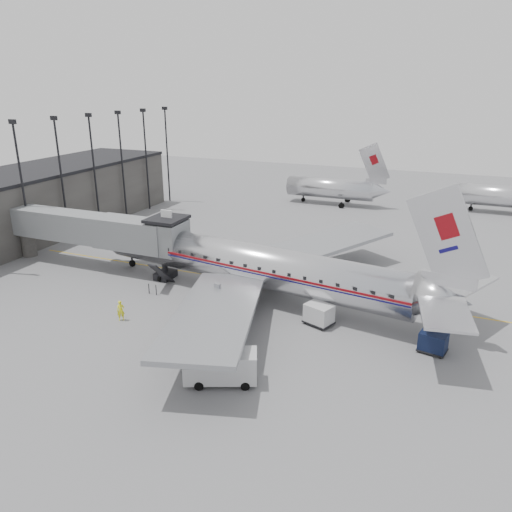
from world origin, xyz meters
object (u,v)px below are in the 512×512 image
Objects in this scene: service_van at (222,367)px; ramp_worker at (121,311)px; baggage_cart_navy at (433,342)px; baggage_cart_white at (319,314)px; airliner at (253,265)px.

service_van is 2.96× the size of ramp_worker.
ramp_worker is at bearing -158.24° from baggage_cart_navy.
service_van is at bearing -131.60° from baggage_cart_navy.
service_van is 11.30m from baggage_cart_white.
baggage_cart_white is (7.22, -3.30, -2.19)m from airliner.
baggage_cart_white is at bearing 48.43° from service_van.
airliner is 22.43× the size of ramp_worker.
service_van reaches higher than baggage_cart_white.
service_van is (3.54, -13.98, -1.93)m from airliner.
baggage_cart_navy is 9.12m from baggage_cart_white.
baggage_cart_white is (-9.05, 1.13, 0.10)m from baggage_cart_navy.
airliner is at bearing 81.67° from service_van.
ramp_worker reaches higher than baggage_cart_navy.
baggage_cart_white is (3.68, 10.68, -0.25)m from service_van.
service_van is 12.97m from ramp_worker.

